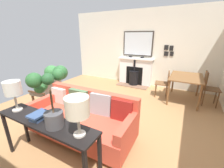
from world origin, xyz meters
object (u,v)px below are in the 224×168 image
Objects in this scene: sofa at (83,118)px; table_lamp_near_end at (13,89)px; dining_chair_near_fireplace at (165,82)px; ottoman at (113,105)px; dining_chair_by_back_wall at (208,86)px; dining_table at (186,79)px; table_lamp_far_end at (77,108)px; console_table at (45,127)px; mantel_bowl_near at (131,57)px; book_stack at (39,116)px; fireplace at (135,73)px; armchair_accent at (49,89)px; potted_plant at (51,91)px; mantel_bowl_far at (142,57)px.

table_lamp_near_end is (0.77, -0.60, 0.73)m from sofa.
sofa reaches higher than dining_chair_near_fireplace.
table_lamp_near_end reaches higher than ottoman.
dining_table is at bearing -90.39° from dining_chair_by_back_wall.
ottoman is at bearing -41.74° from dining_table.
table_lamp_near_end is at bearing -90.00° from table_lamp_far_end.
table_lamp_near_end reaches higher than console_table.
mantel_bowl_near is 4.20m from console_table.
mantel_bowl_near is at bearing 177.31° from table_lamp_near_end.
console_table is 6.24× the size of book_stack.
armchair_accent is at bearing -27.98° from fireplace.
dining_chair_near_fireplace is at bearing 163.22° from console_table.
table_lamp_far_end reaches higher than armchair_accent.
book_stack is 0.22× the size of dining_table.
dining_chair_near_fireplace is (0.71, 1.20, 0.02)m from fireplace.
sofa is at bearing -142.03° from table_lamp_far_end.
fireplace is 1.91m from dining_table.
sofa is 2.43× the size of dining_chair_near_fireplace.
dining_table is at bearing 138.26° from ottoman.
sofa reaches higher than armchair_accent.
table_lamp_near_end is (1.74, -0.71, 0.86)m from ottoman.
fireplace is 0.63m from mantel_bowl_near.
fireplace is 4.18m from table_lamp_near_end.
mantel_bowl_near is 0.11× the size of dining_table.
console_table reaches higher than dining_table.
armchair_accent is 2.14m from console_table.
armchair_accent is 0.86× the size of dining_chair_by_back_wall.
dining_chair_near_fireplace is at bearing 158.74° from sofa.
table_lamp_far_end is (0.77, 0.60, 0.73)m from sofa.
fireplace is 4.20m from potted_plant.
book_stack is at bearing -90.24° from table_lamp_far_end.
ottoman is at bearing 176.38° from console_table.
armchair_accent is at bearing -23.76° from mantel_bowl_near.
mantel_bowl_near is 0.27× the size of table_lamp_near_end.
book_stack is (1.73, -0.21, 0.56)m from ottoman.
dining_table is (-3.39, 1.37, -0.57)m from potted_plant.
ottoman is at bearing 1.38° from mantel_bowl_far.
ottoman is at bearing 12.02° from mantel_bowl_near.
ottoman is at bearing -28.81° from dining_chair_near_fireplace.
potted_plant is (0.78, 0.22, 0.85)m from sofa.
table_lamp_near_end is 0.61× the size of potted_plant.
mantel_bowl_near is 3.13m from armchair_accent.
mantel_bowl_near is 0.14× the size of dining_chair_by_back_wall.
mantel_bowl_near is 4.18m from book_stack.
console_table is 0.75m from table_lamp_far_end.
sofa is 1.17m from potted_plant.
fireplace is 0.67× the size of sofa.
table_lamp_near_end is 0.83m from potted_plant.
sofa is 2.46× the size of armchair_accent.
table_lamp_near_end is at bearing 37.56° from armchair_accent.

